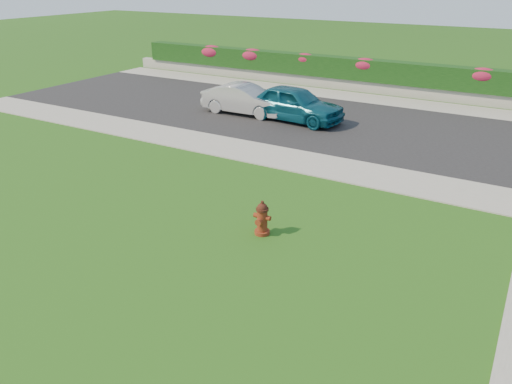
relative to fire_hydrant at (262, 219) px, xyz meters
The scene contains 14 objects.
ground 3.99m from the fire_hydrant, 97.57° to the right, with size 120.00×120.00×0.00m, color black.
street_far 11.49m from the fire_hydrant, 118.76° to the left, with size 26.00×8.00×0.04m, color black.
sidewalk_far 8.27m from the fire_hydrant, 142.18° to the left, with size 24.00×2.00×0.04m, color gray.
sidewalk_beyond 15.15m from the fire_hydrant, 95.77° to the left, with size 34.00×2.00×0.04m, color gray.
retaining_wall 16.63m from the fire_hydrant, 95.25° to the left, with size 34.00×0.40×0.60m, color gray.
hedge 16.75m from the fire_hydrant, 95.22° to the left, with size 32.00×0.90×1.10m, color black.
fire_hydrant is the anchor object (origin of this frame).
sedan_teal 10.20m from the fire_hydrant, 111.85° to the left, with size 1.74×4.33×1.47m, color #0C475C.
sedan_silver 11.24m from the fire_hydrant, 123.45° to the left, with size 1.37×3.94×1.30m, color #A1A4A8.
flower_clump_a 21.05m from the fire_hydrant, 128.04° to the left, with size 1.54×0.99×0.77m, color #AE1D44.
flower_clump_b 19.40m from the fire_hydrant, 121.25° to the left, with size 1.49×0.96×0.74m, color #AE1D44.
flower_clump_c 17.88m from the fire_hydrant, 111.85° to the left, with size 1.21×0.78×0.61m, color #AE1D44.
flower_clump_d 16.90m from the fire_hydrant, 100.86° to the left, with size 1.36×0.88×0.68m, color #AE1D44.
flower_clump_e 16.80m from the fire_hydrant, 81.07° to the left, with size 1.39×0.90×0.70m, color #AE1D44.
Camera 1 is at (5.82, -5.46, 5.88)m, focal length 35.00 mm.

